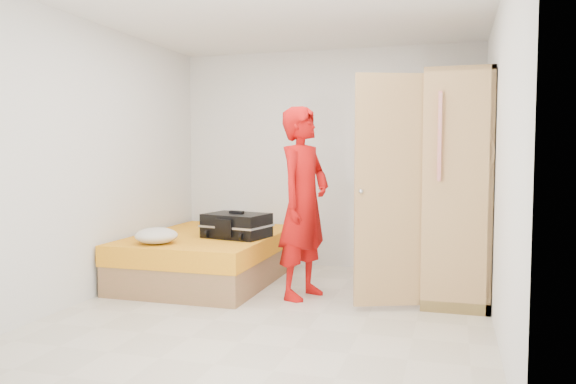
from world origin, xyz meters
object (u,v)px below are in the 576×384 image
(person, at_px, (304,203))
(round_cushion, at_px, (156,236))
(wardrobe, at_px, (452,193))
(bed, at_px, (210,257))
(suitcase, at_px, (236,226))

(person, relative_size, round_cushion, 4.44)
(wardrobe, bearing_deg, bed, 178.76)
(wardrobe, xyz_separation_m, round_cushion, (-2.73, -0.68, -0.42))
(round_cushion, bearing_deg, person, 13.24)
(wardrobe, xyz_separation_m, person, (-1.34, -0.35, -0.09))
(wardrobe, relative_size, round_cushion, 5.15)
(bed, height_order, wardrobe, wardrobe)
(bed, relative_size, person, 1.12)
(bed, height_order, suitcase, suitcase)
(bed, xyz_separation_m, wardrobe, (2.50, -0.05, 0.75))
(bed, height_order, round_cushion, round_cushion)
(suitcase, height_order, round_cushion, suitcase)
(wardrobe, distance_m, round_cushion, 2.84)
(bed, distance_m, person, 1.39)
(person, bearing_deg, suitcase, 88.69)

